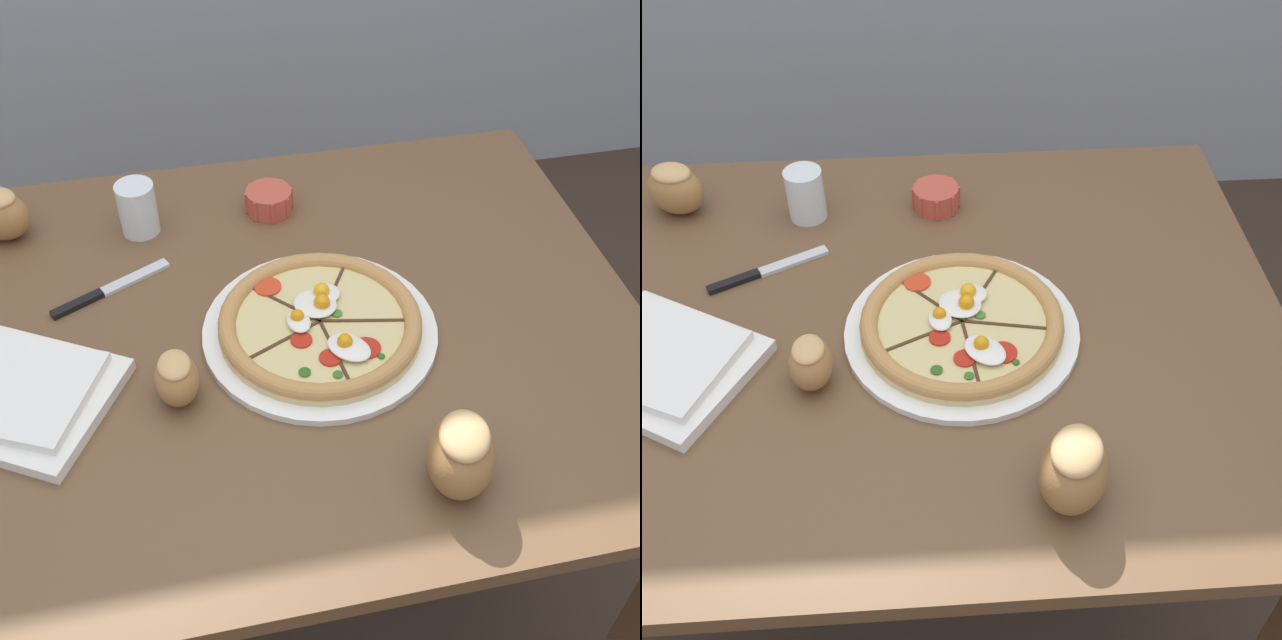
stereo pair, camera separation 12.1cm
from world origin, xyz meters
TOP-DOWN VIEW (x-y plane):
  - ground_plane at (0.00, 0.00)m, footprint 12.00×12.00m
  - dining_table at (0.00, 0.00)m, footprint 1.21×0.94m
  - pizza at (0.09, -0.03)m, footprint 0.36×0.36m
  - ramekin_bowl at (0.07, 0.30)m, footprint 0.09×0.09m
  - napkin_folded at (-0.35, -0.08)m, footprint 0.33×0.31m
  - bread_piece_near at (-0.40, 0.32)m, footprint 0.13×0.11m
  - bread_piece_mid at (0.21, -0.33)m, footprint 0.12×0.14m
  - bread_piece_far at (-0.13, -0.11)m, footprint 0.07×0.09m
  - knife_main at (-0.22, 0.13)m, footprint 0.20×0.11m
  - water_glass at (-0.17, 0.29)m, footprint 0.07×0.07m

SIDE VIEW (x-z plane):
  - ground_plane at x=0.00m, z-range 0.00..0.00m
  - dining_table at x=0.00m, z-range 0.28..1.05m
  - knife_main at x=-0.22m, z-range 0.77..0.78m
  - napkin_folded at x=-0.35m, z-range 0.77..0.81m
  - pizza at x=0.09m, z-range 0.77..0.82m
  - ramekin_bowl at x=0.07m, z-range 0.78..0.82m
  - bread_piece_far at x=-0.13m, z-range 0.78..0.85m
  - water_glass at x=-0.17m, z-range 0.77..0.86m
  - bread_piece_near at x=-0.40m, z-range 0.78..0.87m
  - bread_piece_mid at x=0.21m, z-range 0.78..0.88m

